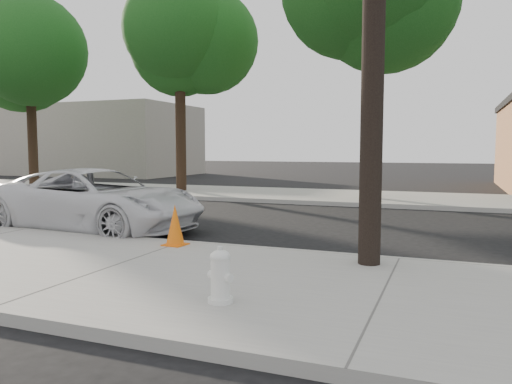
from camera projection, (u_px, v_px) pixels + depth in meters
ground at (230, 232)px, 11.53m from camera, size 120.00×120.00×0.00m
near_sidewalk at (112, 271)px, 7.54m from camera, size 90.00×4.40×0.15m
far_sidewalk at (320, 196)px, 19.41m from camera, size 90.00×5.00×0.15m
curb_near at (184, 245)px, 9.58m from camera, size 90.00×0.12×0.16m
building_far at (97, 141)px, 37.15m from camera, size 14.00×8.00×5.00m
tree_a at (30, 50)px, 23.28m from camera, size 4.65×4.50×9.00m
tree_b at (182, 46)px, 20.59m from camera, size 4.34×4.20×8.45m
tree_c at (379, 4)px, 17.20m from camera, size 4.96×4.80×9.55m
police_cruiser at (96, 200)px, 11.64m from camera, size 5.40×2.74×1.46m
fire_hydrant at (220, 277)px, 5.75m from camera, size 0.33×0.30×0.62m
traffic_cone at (175, 226)px, 9.16m from camera, size 0.42×0.42×0.75m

